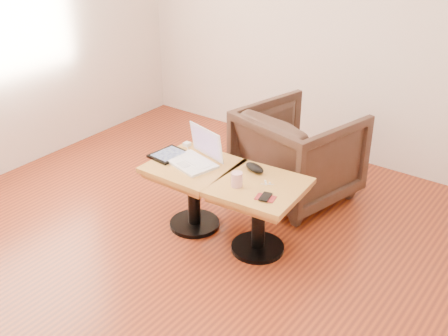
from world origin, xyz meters
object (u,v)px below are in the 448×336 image
Objects in this scene: side_table_right at (259,202)px; armchair at (298,154)px; side_table_left at (193,180)px; striped_cup at (237,179)px; laptop at (196,156)px.

side_table_right is 0.81m from armchair.
armchair is at bearing 65.69° from side_table_left.
side_table_left is 0.93× the size of side_table_right.
striped_cup is 0.91m from armchair.
armchair is (-0.05, 0.89, -0.18)m from striped_cup.
side_table_left is 5.79× the size of striped_cup.
striped_cup is at bearing -10.06° from side_table_left.
side_table_right is 6.25× the size of striped_cup.
laptop is (-0.52, 0.01, 0.17)m from side_table_right.
armchair reaches higher than side_table_right.
armchair is at bearing 93.30° from striped_cup.
laptop reaches higher than side_table_right.
side_table_right is at bearing 2.47° from side_table_left.
side_table_right is 0.75× the size of armchair.
side_table_left is at bearing 79.38° from armchair.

